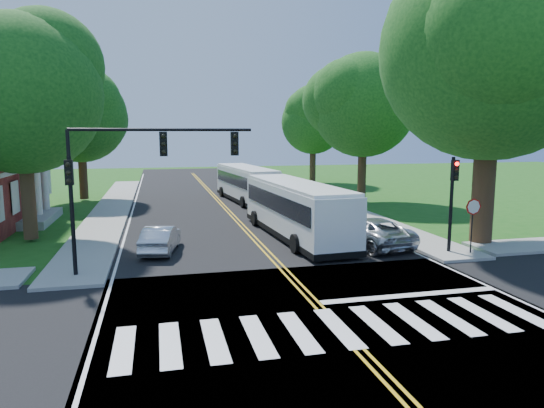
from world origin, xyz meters
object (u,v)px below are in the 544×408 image
object	(u,v)px
signal_nw	(134,165)
bus_follow	(246,183)
bus_lead	(295,208)
hatchback	(161,239)
signal_ne	(453,192)
dark_sedan	(314,203)
suv	(369,232)

from	to	relation	value
signal_nw	bus_follow	distance (m)	21.64
bus_lead	bus_follow	xyz separation A→B (m)	(-0.08, 14.45, -0.06)
signal_nw	hatchback	size ratio (longest dim) A/B	1.84
signal_nw	signal_ne	world-z (taller)	signal_nw
bus_lead	hatchback	bearing A→B (deg)	10.56
bus_follow	dark_sedan	size ratio (longest dim) A/B	2.35
signal_ne	hatchback	world-z (taller)	signal_ne
signal_nw	dark_sedan	distance (m)	17.65
bus_lead	hatchback	size ratio (longest dim) A/B	3.01
signal_nw	bus_lead	bearing A→B (deg)	33.75
signal_nw	hatchback	bearing A→B (deg)	75.34
signal_ne	suv	xyz separation A→B (m)	(-2.95, 2.43, -2.23)
bus_lead	dark_sedan	bearing A→B (deg)	-119.12
hatchback	suv	size ratio (longest dim) A/B	0.74
signal_ne	bus_lead	size ratio (longest dim) A/B	0.38
signal_nw	dark_sedan	bearing A→B (deg)	47.76
signal_ne	bus_lead	bearing A→B (deg)	137.53
bus_follow	hatchback	xyz separation A→B (m)	(-7.12, -16.29, -0.88)
signal_nw	bus_lead	distance (m)	10.17
bus_follow	signal_nw	bearing A→B (deg)	62.20
bus_lead	dark_sedan	size ratio (longest dim) A/B	2.43
signal_nw	dark_sedan	size ratio (longest dim) A/B	1.49
suv	bus_follow	bearing A→B (deg)	-90.57
bus_lead	suv	world-z (taller)	bus_lead
signal_ne	bus_lead	world-z (taller)	signal_ne
signal_ne	bus_follow	bearing A→B (deg)	106.81
bus_follow	hatchback	distance (m)	17.80
signal_nw	dark_sedan	xyz separation A→B (m)	(11.61, 12.79, -3.67)
signal_ne	hatchback	bearing A→B (deg)	164.74
signal_nw	dark_sedan	world-z (taller)	signal_nw
hatchback	suv	bearing A→B (deg)	-175.17
bus_follow	signal_ne	bearing A→B (deg)	101.06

